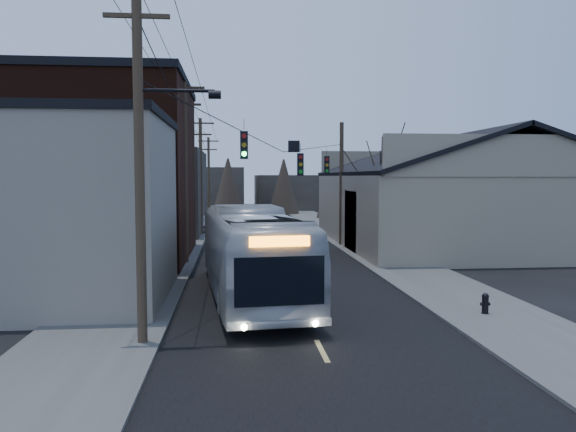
{
  "coord_description": "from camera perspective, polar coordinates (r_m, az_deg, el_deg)",
  "views": [
    {
      "loc": [
        -2.41,
        -12.99,
        4.82
      ],
      "look_at": [
        0.1,
        12.62,
        3.0
      ],
      "focal_mm": 35.0,
      "sensor_mm": 36.0,
      "label": 1
    }
  ],
  "objects": [
    {
      "name": "ground",
      "position": [
        14.07,
        4.79,
        -16.0
      ],
      "size": [
        160.0,
        160.0,
        0.0
      ],
      "primitive_type": "plane",
      "color": "black",
      "rests_on": "ground"
    },
    {
      "name": "road_surface",
      "position": [
        43.33,
        -2.38,
        -2.33
      ],
      "size": [
        9.0,
        110.0,
        0.02
      ],
      "primitive_type": "cube",
      "color": "black",
      "rests_on": "ground"
    },
    {
      "name": "sidewalk_left",
      "position": [
        43.45,
        -10.98,
        -2.32
      ],
      "size": [
        4.0,
        110.0,
        0.12
      ],
      "primitive_type": "cube",
      "color": "#474744",
      "rests_on": "ground"
    },
    {
      "name": "sidewalk_right",
      "position": [
        44.16,
        6.07,
        -2.17
      ],
      "size": [
        4.0,
        110.0,
        0.12
      ],
      "primitive_type": "cube",
      "color": "#474744",
      "rests_on": "ground"
    },
    {
      "name": "building_clapboard",
      "position": [
        23.0,
        -22.25,
        0.45
      ],
      "size": [
        8.0,
        8.0,
        7.0
      ],
      "primitive_type": "cube",
      "color": "gray",
      "rests_on": "ground"
    },
    {
      "name": "building_brick",
      "position": [
        33.86,
        -18.61,
        4.14
      ],
      "size": [
        10.0,
        12.0,
        10.0
      ],
      "primitive_type": "cube",
      "color": "black",
      "rests_on": "ground"
    },
    {
      "name": "building_left_far",
      "position": [
        49.52,
        -13.84,
        2.4
      ],
      "size": [
        9.0,
        14.0,
        7.0
      ],
      "primitive_type": "cube",
      "color": "#342E29",
      "rests_on": "ground"
    },
    {
      "name": "warehouse",
      "position": [
        41.05,
        16.45,
        0.91
      ],
      "size": [
        16.16,
        20.6,
        7.73
      ],
      "color": "#7D745B",
      "rests_on": "ground"
    },
    {
      "name": "building_far_left",
      "position": [
        78.1,
        -8.24,
        2.67
      ],
      "size": [
        10.0,
        12.0,
        6.0
      ],
      "primitive_type": "cube",
      "color": "#342E29",
      "rests_on": "ground"
    },
    {
      "name": "building_far_right",
      "position": [
        83.56,
        0.87,
        2.45
      ],
      "size": [
        12.0,
        14.0,
        5.0
      ],
      "primitive_type": "cube",
      "color": "#342E29",
      "rests_on": "ground"
    },
    {
      "name": "bare_tree",
      "position": [
        34.2,
        9.51,
        1.94
      ],
      "size": [
        0.4,
        0.4,
        7.2
      ],
      "primitive_type": "cone",
      "color": "black",
      "rests_on": "ground"
    },
    {
      "name": "utility_lines",
      "position": [
        37.14,
        -6.71,
        4.22
      ],
      "size": [
        11.24,
        45.28,
        10.5
      ],
      "color": "#382B1E",
      "rests_on": "ground"
    },
    {
      "name": "bus",
      "position": [
        22.23,
        -3.76,
        -3.79
      ],
      "size": [
        4.23,
        13.1,
        3.58
      ],
      "primitive_type": "imported",
      "rotation": [
        0.0,
        0.0,
        3.24
      ],
      "color": "#ACB1B8",
      "rests_on": "ground"
    },
    {
      "name": "parked_car",
      "position": [
        49.29,
        -7.78,
        -0.79
      ],
      "size": [
        1.71,
        4.33,
        1.4
      ],
      "primitive_type": "imported",
      "rotation": [
        0.0,
        0.0,
        0.05
      ],
      "color": "#B5B8BD",
      "rests_on": "ground"
    },
    {
      "name": "fire_hydrant",
      "position": [
        20.61,
        19.4,
        -8.29
      ],
      "size": [
        0.33,
        0.24,
        0.71
      ],
      "rotation": [
        0.0,
        0.0,
        -0.05
      ],
      "color": "black",
      "rests_on": "sidewalk_right"
    }
  ]
}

